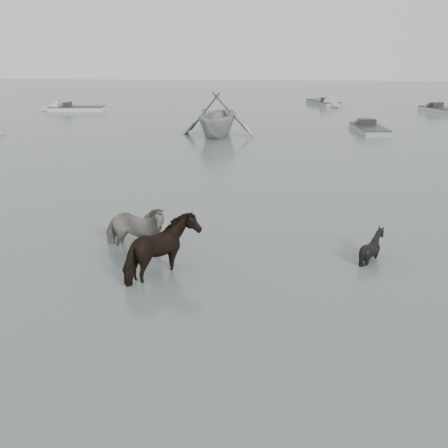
% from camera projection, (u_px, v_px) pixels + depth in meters
% --- Properties ---
extents(ground, '(140.00, 140.00, 0.00)m').
position_uv_depth(ground, '(240.00, 260.00, 13.08)').
color(ground, '#495753').
rests_on(ground, ground).
extents(pony_pinto, '(2.18, 1.37, 1.71)m').
position_uv_depth(pony_pinto, '(134.00, 220.00, 13.50)').
color(pony_pinto, black).
rests_on(pony_pinto, ground).
extents(pony_dark, '(1.76, 1.95, 1.71)m').
position_uv_depth(pony_dark, '(164.00, 243.00, 11.91)').
color(pony_dark, black).
rests_on(pony_dark, ground).
extents(pony_black, '(1.22, 1.13, 1.14)m').
position_uv_depth(pony_black, '(373.00, 239.00, 12.98)').
color(pony_black, black).
rests_on(pony_black, ground).
extents(rowboat_trail, '(5.15, 5.80, 2.81)m').
position_uv_depth(rowboat_trail, '(218.00, 113.00, 30.30)').
color(rowboat_trail, '#A3A6A3').
rests_on(rowboat_trail, ground).
extents(skiff_port, '(2.07, 5.84, 0.75)m').
position_uv_depth(skiff_port, '(370.00, 126.00, 32.01)').
color(skiff_port, '#959895').
rests_on(skiff_port, ground).
extents(skiff_outer, '(6.51, 2.16, 0.75)m').
position_uv_depth(skiff_outer, '(77.00, 106.00, 42.24)').
color(skiff_outer, silver).
rests_on(skiff_outer, ground).
extents(skiff_mid, '(3.56, 5.95, 0.75)m').
position_uv_depth(skiff_mid, '(324.00, 101.00, 46.49)').
color(skiff_mid, gray).
rests_on(skiff_mid, ground).
extents(skiff_star, '(3.78, 5.31, 0.75)m').
position_uv_depth(skiff_star, '(442.00, 108.00, 41.45)').
color(skiff_star, '#B1B2AD').
rests_on(skiff_star, ground).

